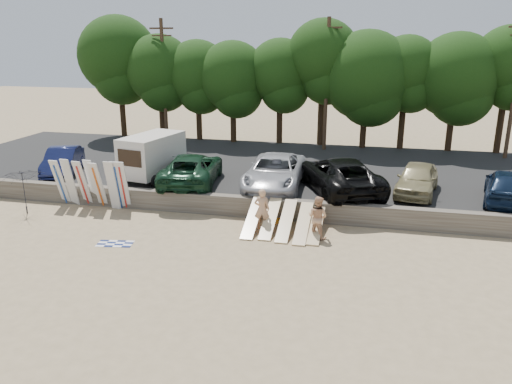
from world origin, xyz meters
TOP-DOWN VIEW (x-y plane):
  - ground at (0.00, 0.00)m, footprint 120.00×120.00m
  - seawall at (0.00, 3.00)m, footprint 44.00×0.50m
  - parking_lot at (0.00, 10.50)m, footprint 44.00×14.50m
  - treeline at (-0.74, 17.49)m, footprint 33.65×6.52m
  - utility_poles at (2.00, 16.00)m, footprint 25.80×0.26m
  - box_trailer at (-6.65, 5.96)m, footprint 2.86×4.25m
  - car_0 at (-12.28, 5.87)m, footprint 3.08×4.86m
  - car_1 at (-4.19, 5.53)m, footprint 3.69×6.38m
  - car_2 at (0.36, 5.83)m, footprint 2.96×6.19m
  - car_3 at (3.76, 5.86)m, footprint 5.31×7.16m
  - car_4 at (7.62, 6.34)m, footprint 2.69×4.86m
  - car_5 at (11.73, 5.76)m, footprint 2.94×5.23m
  - surfboard_upright_0 at (-10.21, 2.45)m, footprint 0.55×0.86m
  - surfboard_upright_1 at (-9.69, 2.51)m, footprint 0.55×0.67m
  - surfboard_upright_2 at (-8.95, 2.48)m, footprint 0.58×0.86m
  - surfboard_upright_3 at (-8.48, 2.63)m, footprint 0.58×0.71m
  - surfboard_upright_4 at (-8.06, 2.44)m, footprint 0.51×0.87m
  - surfboard_upright_5 at (-7.27, 2.41)m, footprint 0.52×0.56m
  - surfboard_upright_6 at (-7.01, 2.53)m, footprint 0.53×0.61m
  - surfboard_upright_7 at (-6.76, 2.56)m, footprint 0.51×0.60m
  - surfboard_low_0 at (0.20, 1.42)m, footprint 0.56×2.83m
  - surfboard_low_1 at (0.98, 1.53)m, footprint 0.56×2.85m
  - surfboard_low_2 at (1.73, 1.39)m, footprint 0.56×2.84m
  - surfboard_low_3 at (2.50, 1.31)m, footprint 0.56×2.86m
  - surfboard_low_4 at (3.05, 1.48)m, footprint 0.56×2.90m
  - beachgoer_a at (0.59, 1.48)m, footprint 0.75×0.55m
  - beachgoer_b at (3.15, 1.04)m, footprint 1.12×1.02m
  - cooler at (1.56, 2.36)m, footprint 0.44×0.39m
  - gear_bag at (1.12, 2.40)m, footprint 0.36×0.33m
  - beach_towel at (-5.10, -1.57)m, footprint 1.71×1.71m
  - beach_umbrella at (-11.18, 0.98)m, footprint 2.56×2.51m

SIDE VIEW (x-z plane):
  - ground at x=0.00m, z-range 0.00..0.00m
  - beach_towel at x=-5.10m, z-range 0.01..0.01m
  - gear_bag at x=1.12m, z-range 0.00..0.22m
  - cooler at x=1.56m, z-range 0.00..0.32m
  - parking_lot at x=0.00m, z-range 0.00..0.70m
  - surfboard_low_4 at x=3.05m, z-range 0.00..0.91m
  - seawall at x=0.00m, z-range 0.00..1.00m
  - surfboard_low_3 at x=2.50m, z-range 0.00..1.03m
  - surfboard_low_1 at x=0.98m, z-range 0.00..1.07m
  - surfboard_low_2 at x=1.73m, z-range 0.00..1.09m
  - surfboard_low_0 at x=0.20m, z-range 0.00..1.14m
  - beachgoer_b at x=3.15m, z-range 0.00..1.88m
  - beachgoer_a at x=0.59m, z-range 0.00..1.92m
  - beach_umbrella at x=-11.18m, z-range 0.00..2.22m
  - surfboard_upright_4 at x=-8.06m, z-range 0.00..2.49m
  - surfboard_upright_0 at x=-10.21m, z-range 0.00..2.50m
  - surfboard_upright_2 at x=-8.95m, z-range 0.00..2.51m
  - surfboard_upright_3 at x=-8.48m, z-range 0.00..2.54m
  - surfboard_upright_1 at x=-9.69m, z-range 0.00..2.55m
  - surfboard_upright_7 at x=-6.76m, z-range 0.00..2.56m
  - surfboard_upright_6 at x=-7.01m, z-range 0.00..2.56m
  - surfboard_upright_5 at x=-7.27m, z-range 0.00..2.57m
  - car_0 at x=-12.28m, z-range 0.70..2.21m
  - car_4 at x=7.62m, z-range 0.70..2.27m
  - car_1 at x=-4.19m, z-range 0.70..2.37m
  - car_5 at x=11.73m, z-range 0.70..2.38m
  - car_2 at x=0.36m, z-range 0.70..2.40m
  - car_3 at x=3.76m, z-range 0.70..2.51m
  - box_trailer at x=-6.65m, z-range 0.85..3.36m
  - utility_poles at x=2.00m, z-range 0.93..9.93m
  - treeline at x=-0.74m, z-range 1.53..10.93m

